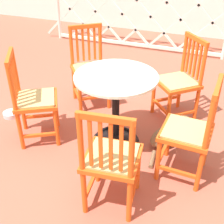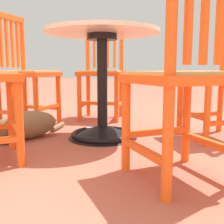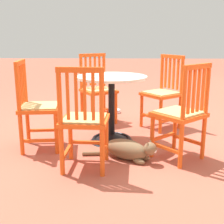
{
  "view_description": "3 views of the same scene",
  "coord_description": "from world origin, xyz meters",
  "px_view_note": "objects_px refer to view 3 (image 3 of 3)",
  "views": [
    {
      "loc": [
        0.94,
        -2.23,
        1.92
      ],
      "look_at": [
        0.1,
        0.02,
        0.38
      ],
      "focal_mm": 48.95,
      "sensor_mm": 36.0,
      "label": 1
    },
    {
      "loc": [
        -0.43,
        1.89,
        0.47
      ],
      "look_at": [
        0.02,
        0.19,
        0.2
      ],
      "focal_mm": 44.55,
      "sensor_mm": 36.0,
      "label": 2
    },
    {
      "loc": [
        3.32,
        0.16,
        1.15
      ],
      "look_at": [
        0.03,
        0.08,
        0.31
      ],
      "focal_mm": 48.54,
      "sensor_mm": 36.0,
      "label": 3
    }
  ],
  "objects_px": {
    "orange_chair_at_corner": "(37,108)",
    "tabby_cat": "(129,150)",
    "pet_water_bowl": "(115,111)",
    "orange_chair_by_planter": "(163,94)",
    "orange_chair_near_fence": "(97,90)",
    "orange_chair_facing_out": "(181,115)",
    "orange_chair_tucked_in": "(84,121)",
    "cafe_table": "(112,116)"
  },
  "relations": [
    {
      "from": "orange_chair_at_corner",
      "to": "tabby_cat",
      "type": "xyz_separation_m",
      "value": [
        0.28,
        0.93,
        -0.34
      ]
    },
    {
      "from": "pet_water_bowl",
      "to": "orange_chair_by_planter",
      "type": "bearing_deg",
      "value": 40.2
    },
    {
      "from": "orange_chair_near_fence",
      "to": "orange_chair_at_corner",
      "type": "xyz_separation_m",
      "value": [
        1.0,
        -0.54,
        0.0
      ]
    },
    {
      "from": "orange_chair_at_corner",
      "to": "orange_chair_by_planter",
      "type": "bearing_deg",
      "value": 119.43
    },
    {
      "from": "orange_chair_near_fence",
      "to": "pet_water_bowl",
      "type": "relative_size",
      "value": 5.36
    },
    {
      "from": "orange_chair_facing_out",
      "to": "orange_chair_tucked_in",
      "type": "bearing_deg",
      "value": -74.74
    },
    {
      "from": "pet_water_bowl",
      "to": "cafe_table",
      "type": "bearing_deg",
      "value": -0.74
    },
    {
      "from": "orange_chair_by_planter",
      "to": "pet_water_bowl",
      "type": "xyz_separation_m",
      "value": [
        -0.73,
        -0.61,
        -0.41
      ]
    },
    {
      "from": "orange_chair_tucked_in",
      "to": "pet_water_bowl",
      "type": "height_order",
      "value": "orange_chair_tucked_in"
    },
    {
      "from": "orange_chair_facing_out",
      "to": "orange_chair_tucked_in",
      "type": "relative_size",
      "value": 1.0
    },
    {
      "from": "cafe_table",
      "to": "orange_chair_by_planter",
      "type": "height_order",
      "value": "orange_chair_by_planter"
    },
    {
      "from": "pet_water_bowl",
      "to": "orange_chair_tucked_in",
      "type": "bearing_deg",
      "value": -6.66
    },
    {
      "from": "pet_water_bowl",
      "to": "orange_chair_near_fence",
      "type": "bearing_deg",
      "value": -24.0
    },
    {
      "from": "cafe_table",
      "to": "pet_water_bowl",
      "type": "relative_size",
      "value": 4.47
    },
    {
      "from": "orange_chair_facing_out",
      "to": "orange_chair_near_fence",
      "type": "distance_m",
      "value": 1.52
    },
    {
      "from": "orange_chair_tucked_in",
      "to": "pet_water_bowl",
      "type": "bearing_deg",
      "value": 173.34
    },
    {
      "from": "pet_water_bowl",
      "to": "orange_chair_facing_out",
      "type": "bearing_deg",
      "value": 20.2
    },
    {
      "from": "orange_chair_at_corner",
      "to": "pet_water_bowl",
      "type": "relative_size",
      "value": 5.36
    },
    {
      "from": "orange_chair_tucked_in",
      "to": "tabby_cat",
      "type": "xyz_separation_m",
      "value": [
        -0.2,
        0.4,
        -0.34
      ]
    },
    {
      "from": "orange_chair_facing_out",
      "to": "pet_water_bowl",
      "type": "relative_size",
      "value": 5.36
    },
    {
      "from": "orange_chair_near_fence",
      "to": "tabby_cat",
      "type": "relative_size",
      "value": 1.28
    },
    {
      "from": "orange_chair_facing_out",
      "to": "orange_chair_at_corner",
      "type": "bearing_deg",
      "value": -99.87
    },
    {
      "from": "orange_chair_at_corner",
      "to": "orange_chair_near_fence",
      "type": "bearing_deg",
      "value": 151.61
    },
    {
      "from": "cafe_table",
      "to": "orange_chair_at_corner",
      "type": "xyz_separation_m",
      "value": [
        0.23,
        -0.75,
        0.15
      ]
    },
    {
      "from": "orange_chair_near_fence",
      "to": "orange_chair_tucked_in",
      "type": "relative_size",
      "value": 1.0
    },
    {
      "from": "cafe_table",
      "to": "pet_water_bowl",
      "type": "distance_m",
      "value": 1.3
    },
    {
      "from": "orange_chair_near_fence",
      "to": "tabby_cat",
      "type": "height_order",
      "value": "orange_chair_near_fence"
    },
    {
      "from": "orange_chair_by_planter",
      "to": "orange_chair_near_fence",
      "type": "distance_m",
      "value": 0.87
    },
    {
      "from": "orange_chair_facing_out",
      "to": "orange_chair_tucked_in",
      "type": "xyz_separation_m",
      "value": [
        0.24,
        -0.88,
        0.0
      ]
    },
    {
      "from": "orange_chair_at_corner",
      "to": "tabby_cat",
      "type": "bearing_deg",
      "value": 73.26
    },
    {
      "from": "orange_chair_at_corner",
      "to": "pet_water_bowl",
      "type": "distance_m",
      "value": 1.74
    },
    {
      "from": "orange_chair_by_planter",
      "to": "orange_chair_at_corner",
      "type": "bearing_deg",
      "value": -60.57
    },
    {
      "from": "orange_chair_tucked_in",
      "to": "orange_chair_near_fence",
      "type": "bearing_deg",
      "value": 179.68
    },
    {
      "from": "orange_chair_at_corner",
      "to": "tabby_cat",
      "type": "relative_size",
      "value": 1.28
    },
    {
      "from": "orange_chair_at_corner",
      "to": "pet_water_bowl",
      "type": "xyz_separation_m",
      "value": [
        -1.51,
        0.77,
        -0.41
      ]
    },
    {
      "from": "orange_chair_near_fence",
      "to": "tabby_cat",
      "type": "distance_m",
      "value": 1.38
    },
    {
      "from": "orange_chair_facing_out",
      "to": "pet_water_bowl",
      "type": "xyz_separation_m",
      "value": [
        -1.75,
        -0.64,
        -0.41
      ]
    },
    {
      "from": "tabby_cat",
      "to": "cafe_table",
      "type": "bearing_deg",
      "value": -160.41
    },
    {
      "from": "orange_chair_at_corner",
      "to": "orange_chair_tucked_in",
      "type": "xyz_separation_m",
      "value": [
        0.48,
        0.53,
        0.0
      ]
    },
    {
      "from": "orange_chair_tucked_in",
      "to": "orange_chair_facing_out",
      "type": "bearing_deg",
      "value": 105.26
    },
    {
      "from": "cafe_table",
      "to": "pet_water_bowl",
      "type": "xyz_separation_m",
      "value": [
        -1.27,
        0.02,
        -0.26
      ]
    },
    {
      "from": "orange_chair_by_planter",
      "to": "tabby_cat",
      "type": "distance_m",
      "value": 1.2
    }
  ]
}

